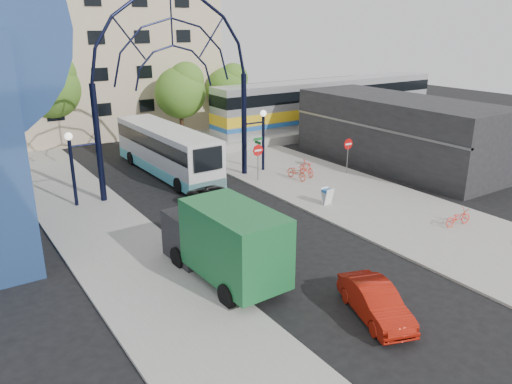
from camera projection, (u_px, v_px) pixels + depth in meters
ground at (321, 272)px, 21.58m from camera, size 120.00×120.00×0.00m
sidewalk_east at (381, 207)px, 28.91m from camera, size 8.00×56.00×0.12m
plaza_west at (127, 256)px, 22.85m from camera, size 5.00×50.00×0.12m
gateway_arch at (173, 52)px, 29.81m from camera, size 13.64×0.44×12.10m
stop_sign at (258, 154)px, 32.89m from camera, size 0.80×0.07×2.50m
do_not_enter_sign at (348, 147)px, 34.59m from camera, size 0.76×0.07×2.48m
street_name_sign at (258, 149)px, 33.53m from camera, size 0.70×0.70×2.80m
sandwich_board at (327, 194)px, 28.98m from camera, size 0.55×0.61×0.99m
commercial_block_east at (398, 132)px, 37.05m from camera, size 6.00×16.00×5.00m
apartment_block at (100, 57)px, 47.86m from camera, size 20.00×12.10×14.00m
train_platform at (329, 127)px, 49.27m from camera, size 32.00×5.00×0.80m
train_car at (330, 101)px, 48.46m from camera, size 25.10×3.05×4.20m
tree_north_a at (182, 90)px, 43.69m from camera, size 4.48×4.48×7.00m
tree_north_b at (51, 85)px, 41.36m from camera, size 5.12×5.12×8.00m
tree_north_c at (229, 86)px, 48.53m from camera, size 4.16×4.16×6.50m
city_bus at (166, 150)px, 35.06m from camera, size 2.98×12.01×3.28m
green_truck at (223, 241)px, 20.59m from camera, size 2.78×6.73×3.35m
black_suv at (222, 201)px, 28.25m from camera, size 2.75×4.79×1.26m
red_sedan at (375, 302)px, 18.06m from camera, size 2.51×4.08×1.27m
bike_near_a at (297, 172)px, 33.68m from camera, size 0.70×1.92×1.00m
bike_near_b at (306, 168)px, 34.42m from camera, size 0.76×1.86×1.09m
bike_far_a at (458, 217)px, 26.02m from camera, size 1.76×0.76×0.90m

